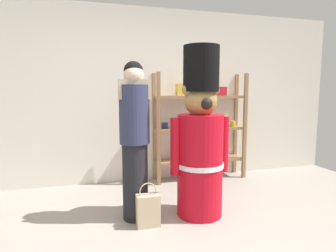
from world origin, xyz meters
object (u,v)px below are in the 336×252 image
Objects in this scene: merchandise_shelf at (200,125)px; teddy_bear_guard at (200,142)px; person_shopper at (135,138)px; shopping_bag at (148,210)px.

teddy_bear_guard is (-0.50, -1.25, -0.02)m from merchandise_shelf.
merchandise_shelf is at bearing 44.01° from person_shopper.
shopping_bag is at bearing -66.41° from person_shopper.
person_shopper is 0.75m from shopping_bag.
person_shopper is (-1.20, -1.16, 0.04)m from merchandise_shelf.
shopping_bag is at bearing -128.85° from merchandise_shelf.
merchandise_shelf is 1.67m from person_shopper.
teddy_bear_guard is at bearing -7.09° from person_shopper.
merchandise_shelf is 3.60× the size of shopping_bag.
merchandise_shelf is 1.89m from shopping_bag.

